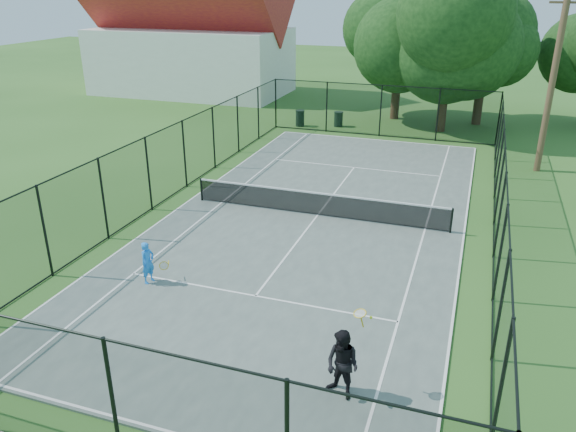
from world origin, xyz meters
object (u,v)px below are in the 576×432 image
(tennis_net, at_px, (318,203))
(trash_bin_right, at_px, (338,119))
(utility_pole, at_px, (552,82))
(player_black, at_px, (342,365))
(player_blue, at_px, (148,263))
(trash_bin_left, at_px, (300,118))

(tennis_net, relative_size, trash_bin_right, 10.95)
(utility_pole, bearing_deg, player_black, -105.13)
(player_black, bearing_deg, player_blue, 155.77)
(player_black, bearing_deg, tennis_net, 109.15)
(tennis_net, bearing_deg, player_black, -70.85)
(tennis_net, height_order, player_black, player_black)
(tennis_net, distance_m, trash_bin_right, 14.81)
(tennis_net, height_order, utility_pole, utility_pole)
(utility_pole, bearing_deg, trash_bin_left, 160.49)
(player_black, bearing_deg, trash_bin_left, 109.98)
(player_blue, distance_m, player_black, 7.36)
(tennis_net, xyz_separation_m, player_black, (3.37, -9.69, 0.30))
(tennis_net, distance_m, player_blue, 7.46)
(player_black, bearing_deg, trash_bin_right, 104.45)
(trash_bin_left, bearing_deg, tennis_net, -69.44)
(trash_bin_right, xyz_separation_m, player_blue, (-0.47, -21.20, 0.25))
(trash_bin_right, distance_m, player_black, 25.01)
(trash_bin_left, relative_size, trash_bin_right, 1.09)
(tennis_net, height_order, trash_bin_left, tennis_net)
(trash_bin_right, xyz_separation_m, utility_pole, (11.30, -5.53, 3.78))
(trash_bin_left, bearing_deg, player_black, -70.02)
(tennis_net, bearing_deg, trash_bin_left, 110.56)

